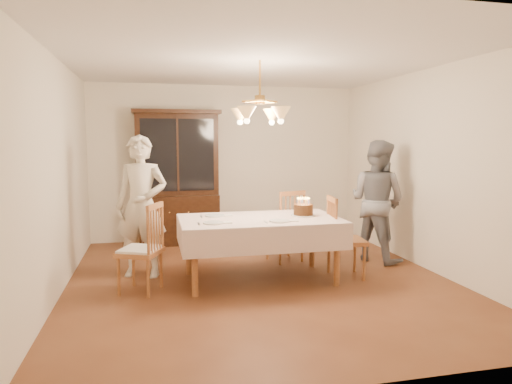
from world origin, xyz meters
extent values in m
plane|color=brown|center=(0.00, 0.00, 0.00)|extent=(5.00, 5.00, 0.00)
plane|color=white|center=(0.00, 0.00, 2.60)|extent=(5.00, 5.00, 0.00)
plane|color=white|center=(0.00, 2.50, 1.30)|extent=(4.50, 0.00, 4.50)
plane|color=white|center=(0.00, -2.50, 1.30)|extent=(4.50, 0.00, 4.50)
plane|color=white|center=(-2.25, 0.00, 1.30)|extent=(0.00, 5.00, 5.00)
plane|color=white|center=(2.25, 0.00, 1.30)|extent=(0.00, 5.00, 5.00)
cube|color=brown|center=(0.00, 0.00, 0.73)|extent=(1.80, 1.00, 0.04)
cube|color=white|center=(0.00, 0.00, 0.75)|extent=(1.90, 1.10, 0.01)
cylinder|color=brown|center=(-0.82, -0.42, 0.35)|extent=(0.07, 0.07, 0.71)
cylinder|color=brown|center=(0.82, -0.42, 0.35)|extent=(0.07, 0.07, 0.71)
cylinder|color=brown|center=(-0.82, 0.42, 0.35)|extent=(0.07, 0.07, 0.71)
cylinder|color=brown|center=(0.82, 0.42, 0.35)|extent=(0.07, 0.07, 0.71)
cube|color=black|center=(-0.84, 2.23, 0.40)|extent=(1.30, 0.50, 0.80)
cube|color=black|center=(-0.84, 2.28, 1.45)|extent=(1.30, 0.40, 1.30)
cube|color=black|center=(-0.84, 2.08, 1.45)|extent=(1.14, 0.01, 1.14)
cube|color=black|center=(-0.84, 2.23, 2.13)|extent=(1.38, 0.54, 0.06)
cube|color=brown|center=(0.55, 0.79, 0.45)|extent=(0.54, 0.53, 0.05)
cube|color=brown|center=(0.60, 0.61, 0.97)|extent=(0.39, 0.14, 0.06)
cylinder|color=brown|center=(0.68, 1.01, 0.21)|extent=(0.04, 0.04, 0.43)
cylinder|color=brown|center=(0.33, 0.91, 0.21)|extent=(0.04, 0.04, 0.43)
cylinder|color=brown|center=(0.77, 0.68, 0.21)|extent=(0.04, 0.04, 0.43)
cylinder|color=brown|center=(0.42, 0.58, 0.21)|extent=(0.04, 0.04, 0.43)
cube|color=brown|center=(-1.40, -0.13, 0.45)|extent=(0.56, 0.57, 0.05)
cube|color=brown|center=(-1.22, -0.20, 0.97)|extent=(0.19, 0.38, 0.06)
cylinder|color=brown|center=(-1.48, 0.10, 0.21)|extent=(0.04, 0.04, 0.43)
cylinder|color=brown|center=(-1.62, -0.23, 0.21)|extent=(0.04, 0.04, 0.43)
cylinder|color=brown|center=(-1.17, -0.03, 0.21)|extent=(0.04, 0.04, 0.43)
cylinder|color=brown|center=(-1.31, -0.36, 0.21)|extent=(0.04, 0.04, 0.43)
cube|color=silver|center=(-1.40, -0.13, 0.48)|extent=(0.51, 0.52, 0.03)
cube|color=brown|center=(1.07, -0.11, 0.45)|extent=(0.47, 0.49, 0.05)
cube|color=brown|center=(0.89, -0.09, 0.97)|extent=(0.09, 0.40, 0.06)
cylinder|color=brown|center=(1.22, -0.31, 0.21)|extent=(0.04, 0.04, 0.43)
cylinder|color=brown|center=(1.27, 0.05, 0.21)|extent=(0.04, 0.04, 0.43)
cylinder|color=brown|center=(0.88, -0.27, 0.21)|extent=(0.04, 0.04, 0.43)
cylinder|color=brown|center=(0.93, 0.09, 0.21)|extent=(0.04, 0.04, 0.43)
imported|color=beige|center=(-1.38, 0.49, 0.88)|extent=(0.73, 0.59, 1.75)
imported|color=slate|center=(1.80, 0.52, 0.84)|extent=(0.97, 1.03, 1.68)
cylinder|color=white|center=(0.56, 0.04, 0.77)|extent=(0.30, 0.30, 0.01)
cylinder|color=#341C0B|center=(0.56, 0.04, 0.84)|extent=(0.24, 0.24, 0.13)
cylinder|color=#598CD8|center=(0.63, 0.04, 0.94)|extent=(0.01, 0.01, 0.07)
sphere|color=#FFB23F|center=(0.63, 0.04, 0.98)|extent=(0.01, 0.01, 0.01)
cylinder|color=pink|center=(0.62, 0.07, 0.94)|extent=(0.01, 0.01, 0.07)
sphere|color=#FFB23F|center=(0.62, 0.07, 0.98)|extent=(0.01, 0.01, 0.01)
cylinder|color=#EACC66|center=(0.60, 0.09, 0.94)|extent=(0.01, 0.01, 0.07)
sphere|color=#FFB23F|center=(0.60, 0.09, 0.98)|extent=(0.01, 0.01, 0.01)
cylinder|color=#598CD8|center=(0.57, 0.11, 0.94)|extent=(0.01, 0.01, 0.07)
sphere|color=#FFB23F|center=(0.57, 0.11, 0.98)|extent=(0.01, 0.01, 0.01)
cylinder|color=pink|center=(0.54, 0.11, 0.94)|extent=(0.01, 0.01, 0.07)
sphere|color=#FFB23F|center=(0.54, 0.11, 0.98)|extent=(0.01, 0.01, 0.01)
cylinder|color=#EACC66|center=(0.51, 0.09, 0.94)|extent=(0.01, 0.01, 0.07)
sphere|color=#FFB23F|center=(0.51, 0.09, 0.98)|extent=(0.01, 0.01, 0.01)
cylinder|color=#598CD8|center=(0.49, 0.07, 0.94)|extent=(0.01, 0.01, 0.07)
sphere|color=#FFB23F|center=(0.49, 0.07, 0.98)|extent=(0.01, 0.01, 0.01)
cylinder|color=pink|center=(0.49, 0.04, 0.94)|extent=(0.01, 0.01, 0.07)
sphere|color=#FFB23F|center=(0.49, 0.04, 0.98)|extent=(0.01, 0.01, 0.01)
cylinder|color=#EACC66|center=(0.49, 0.01, 0.94)|extent=(0.01, 0.01, 0.07)
sphere|color=#FFB23F|center=(0.49, 0.01, 0.98)|extent=(0.01, 0.01, 0.01)
cylinder|color=#598CD8|center=(0.51, -0.02, 0.94)|extent=(0.01, 0.01, 0.07)
sphere|color=#FFB23F|center=(0.51, -0.02, 0.98)|extent=(0.01, 0.01, 0.01)
cylinder|color=pink|center=(0.54, -0.03, 0.94)|extent=(0.01, 0.01, 0.07)
sphere|color=#FFB23F|center=(0.54, -0.03, 0.98)|extent=(0.01, 0.01, 0.01)
cylinder|color=#EACC66|center=(0.57, -0.03, 0.94)|extent=(0.01, 0.01, 0.07)
sphere|color=#FFB23F|center=(0.57, -0.03, 0.98)|extent=(0.01, 0.01, 0.01)
cylinder|color=#598CD8|center=(0.60, -0.02, 0.94)|extent=(0.01, 0.01, 0.07)
sphere|color=#FFB23F|center=(0.60, -0.02, 0.98)|extent=(0.01, 0.01, 0.01)
cylinder|color=pink|center=(0.62, 0.01, 0.94)|extent=(0.01, 0.01, 0.07)
sphere|color=#FFB23F|center=(0.62, 0.01, 0.98)|extent=(0.01, 0.01, 0.01)
cylinder|color=white|center=(-0.59, -0.23, 0.77)|extent=(0.23, 0.23, 0.02)
cube|color=silver|center=(-0.75, -0.23, 0.76)|extent=(0.01, 0.16, 0.01)
cube|color=silver|center=(-0.43, -0.23, 0.76)|extent=(0.10, 0.10, 0.01)
cylinder|color=white|center=(0.17, -0.28, 0.77)|extent=(0.24, 0.24, 0.02)
cube|color=silver|center=(0.00, -0.28, 0.76)|extent=(0.01, 0.16, 0.01)
cube|color=silver|center=(0.33, -0.28, 0.76)|extent=(0.10, 0.10, 0.01)
cylinder|color=white|center=(-0.51, 0.25, 0.77)|extent=(0.24, 0.24, 0.02)
cube|color=silver|center=(-0.67, 0.25, 0.76)|extent=(0.01, 0.16, 0.01)
cube|color=silver|center=(-0.34, 0.25, 0.76)|extent=(0.10, 0.10, 0.01)
cylinder|color=#BF8C3F|center=(0.00, 0.00, 2.40)|extent=(0.02, 0.02, 0.40)
cylinder|color=#BF8C3F|center=(0.00, 0.00, 2.15)|extent=(0.12, 0.12, 0.10)
cone|color=#D8994C|center=(0.20, 0.20, 1.97)|extent=(0.22, 0.22, 0.18)
sphere|color=#FFD899|center=(0.20, 0.20, 1.90)|extent=(0.07, 0.07, 0.07)
cone|color=#D8994C|center=(-0.20, 0.20, 1.97)|extent=(0.22, 0.22, 0.18)
sphere|color=#FFD899|center=(-0.20, 0.20, 1.90)|extent=(0.07, 0.07, 0.07)
cone|color=#D8994C|center=(-0.20, -0.20, 1.97)|extent=(0.22, 0.22, 0.18)
sphere|color=#FFD899|center=(-0.20, -0.20, 1.90)|extent=(0.07, 0.07, 0.07)
cone|color=#D8994C|center=(0.20, -0.20, 1.97)|extent=(0.22, 0.22, 0.18)
sphere|color=#FFD899|center=(0.20, -0.20, 1.90)|extent=(0.07, 0.07, 0.07)
camera|label=1|loc=(-1.25, -5.23, 1.69)|focal=32.00mm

